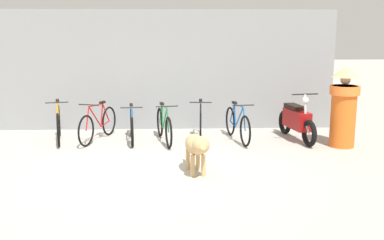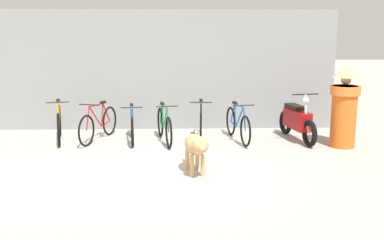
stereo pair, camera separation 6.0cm
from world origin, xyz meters
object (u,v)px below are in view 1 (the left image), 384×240
at_px(bicycle_2, 132,126).
at_px(stray_dog, 197,146).
at_px(bicycle_0, 59,124).
at_px(motorcycle, 297,121).
at_px(bicycle_5, 237,125).
at_px(person_in_robes, 344,106).
at_px(bicycle_1, 98,124).
at_px(bicycle_3, 164,126).
at_px(bicycle_4, 201,123).

relative_size(bicycle_2, stray_dog, 1.39).
xyz_separation_m(bicycle_0, stray_dog, (2.88, -2.45, 0.11)).
bearing_deg(motorcycle, bicycle_5, -100.27).
distance_m(bicycle_0, person_in_robes, 6.04).
bearing_deg(person_in_robes, bicycle_1, -39.15).
bearing_deg(person_in_robes, bicycle_3, -39.36).
xyz_separation_m(bicycle_1, bicycle_2, (0.73, -0.03, -0.03)).
bearing_deg(bicycle_2, bicycle_4, 84.08).
distance_m(bicycle_2, motorcycle, 3.60).
height_order(bicycle_2, motorcycle, motorcycle).
relative_size(bicycle_5, person_in_robes, 1.05).
xyz_separation_m(bicycle_1, motorcycle, (4.33, -0.12, 0.07)).
bearing_deg(bicycle_3, bicycle_4, 89.84).
height_order(bicycle_1, person_in_robes, person_in_robes).
relative_size(bicycle_0, bicycle_5, 0.98).
relative_size(bicycle_1, stray_dog, 1.39).
xyz_separation_m(bicycle_5, person_in_robes, (2.09, -0.60, 0.49)).
relative_size(bicycle_4, bicycle_5, 0.99).
bearing_deg(bicycle_4, bicycle_0, -87.26).
relative_size(bicycle_4, motorcycle, 0.96).
bearing_deg(bicycle_3, bicycle_2, -113.20).
relative_size(bicycle_0, bicycle_4, 1.00).
relative_size(bicycle_2, person_in_robes, 1.02).
distance_m(motorcycle, person_in_robes, 1.08).
xyz_separation_m(bicycle_5, motorcycle, (1.30, -0.00, 0.07)).
bearing_deg(motorcycle, bicycle_3, -98.69).
distance_m(bicycle_5, person_in_robes, 2.23).
xyz_separation_m(bicycle_2, stray_dog, (1.30, -2.42, 0.16)).
distance_m(bicycle_1, person_in_robes, 5.19).
distance_m(bicycle_1, bicycle_2, 0.73).
distance_m(bicycle_1, bicycle_4, 2.23).
bearing_deg(bicycle_2, bicycle_0, -97.26).
height_order(bicycle_1, bicycle_2, bicycle_1).
relative_size(bicycle_3, bicycle_5, 1.00).
distance_m(bicycle_1, bicycle_5, 3.03).
relative_size(bicycle_1, person_in_robes, 1.02).
distance_m(bicycle_0, bicycle_4, 3.08).
xyz_separation_m(bicycle_1, stray_dog, (2.03, -2.45, 0.13)).
bearing_deg(bicycle_0, bicycle_1, 76.77).
bearing_deg(stray_dog, motorcycle, 125.95).
bearing_deg(bicycle_1, bicycle_3, 100.16).
relative_size(bicycle_0, motorcycle, 0.95).
bearing_deg(bicycle_1, motorcycle, 105.96).
bearing_deg(bicycle_1, bicycle_4, 106.71).
height_order(bicycle_0, bicycle_4, bicycle_0).
height_order(motorcycle, person_in_robes, person_in_robes).
relative_size(bicycle_2, bicycle_5, 0.97).
relative_size(bicycle_1, bicycle_3, 0.97).
bearing_deg(person_in_robes, bicycle_4, -44.48).
relative_size(bicycle_0, bicycle_2, 1.01).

